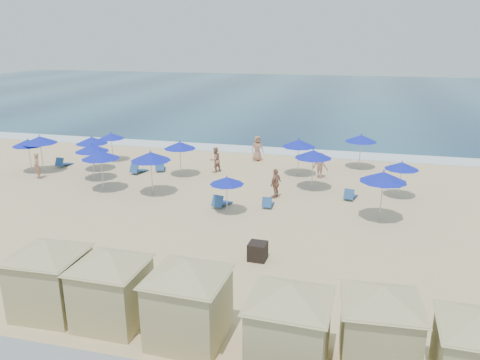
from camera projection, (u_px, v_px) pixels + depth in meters
name	position (u px, v px, depth m)	size (l,w,h in m)	color
ground	(210.00, 221.00, 23.63)	(160.00, 160.00, 0.00)	#D9BC8A
ocean	(314.00, 95.00, 74.61)	(160.00, 80.00, 0.06)	navy
surf_line	(268.00, 151.00, 37.98)	(160.00, 2.50, 0.08)	white
trash_bin	(258.00, 251.00, 19.47)	(0.75, 0.75, 0.75)	black
cabana_0	(49.00, 267.00, 15.43)	(4.59, 4.59, 2.88)	tan
cabana_1	(111.00, 277.00, 14.85)	(4.47, 4.47, 2.80)	tan
cabana_2	(188.00, 290.00, 13.96)	(4.69, 4.69, 2.94)	tan
cabana_3	(289.00, 315.00, 12.80)	(4.58, 4.58, 2.87)	tan
cabana_4	(380.00, 316.00, 12.83)	(4.40, 4.40, 2.77)	tan
umbrella_0	(28.00, 143.00, 31.56)	(2.09, 2.09, 2.38)	#A5A8AD
umbrella_1	(92.00, 148.00, 29.81)	(2.15, 2.15, 2.45)	#A5A8AD
umbrella_2	(111.00, 136.00, 34.56)	(1.91, 1.91, 2.18)	#A5A8AD
umbrella_3	(100.00, 155.00, 27.68)	(2.26, 2.26, 2.57)	#A5A8AD
umbrella_4	(180.00, 145.00, 30.72)	(2.12, 2.12, 2.41)	#A5A8AD
umbrella_5	(151.00, 156.00, 26.97)	(2.34, 2.34, 2.67)	#A5A8AD
umbrella_6	(227.00, 181.00, 24.23)	(1.81, 1.81, 2.06)	#A5A8AD
umbrella_7	(299.00, 143.00, 30.77)	(2.24, 2.24, 2.55)	#A5A8AD
umbrella_8	(313.00, 154.00, 27.91)	(2.24, 2.24, 2.55)	#A5A8AD
umbrella_9	(361.00, 138.00, 32.42)	(2.20, 2.20, 2.50)	#A5A8AD
umbrella_10	(402.00, 166.00, 26.55)	(1.93, 1.93, 2.20)	#A5A8AD
umbrella_11	(383.00, 177.00, 23.08)	(2.33, 2.33, 2.66)	#A5A8AD
umbrella_12	(92.00, 140.00, 31.95)	(2.17, 2.17, 2.47)	#A5A8AD
umbrella_13	(40.00, 140.00, 31.55)	(2.29, 2.29, 2.60)	#A5A8AD
beach_chair_0	(63.00, 163.00, 33.45)	(0.69, 1.38, 0.74)	#27528F
beach_chair_1	(138.00, 169.00, 31.81)	(0.90, 1.49, 0.77)	#27528F
beach_chair_2	(160.00, 167.00, 32.39)	(0.99, 1.46, 0.74)	#27528F
beach_chair_3	(221.00, 202.00, 25.55)	(0.92, 1.49, 0.76)	#27528F
beach_chair_4	(268.00, 203.00, 25.53)	(0.54, 1.19, 0.65)	#27528F
beach_chair_5	(350.00, 195.00, 26.75)	(0.83, 1.35, 0.69)	#27528F
beachgoer_0	(37.00, 166.00, 30.46)	(0.62, 0.41, 1.69)	#A46F5B
beachgoer_1	(215.00, 160.00, 31.95)	(0.84, 0.65, 1.73)	#A46F5B
beachgoer_2	(276.00, 183.00, 26.81)	(1.02, 0.43, 1.75)	#A46F5B
beachgoer_3	(320.00, 165.00, 30.61)	(1.10, 0.63, 1.71)	#A46F5B
beachgoer_4	(257.00, 148.00, 34.85)	(0.92, 0.60, 1.89)	#A46F5B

